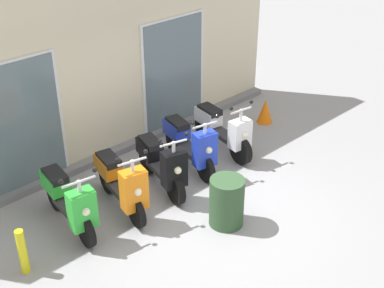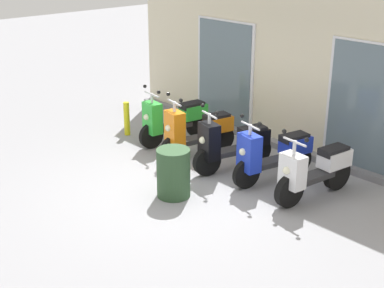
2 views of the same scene
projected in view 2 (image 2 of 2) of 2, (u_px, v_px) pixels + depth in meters
name	position (u px, v px, depth m)	size (l,w,h in m)	color
ground_plane	(184.00, 188.00, 8.94)	(40.00, 40.00, 0.00)	#939399
storefront_facade	(295.00, 59.00, 10.08)	(8.39, 0.50, 3.59)	beige
scooter_green	(174.00, 119.00, 10.71)	(0.60, 1.60, 1.21)	black
scooter_orange	(197.00, 131.00, 10.02)	(0.65, 1.56, 1.26)	black
scooter_black	(232.00, 145.00, 9.47)	(0.70, 1.55, 1.23)	black
scooter_blue	(273.00, 154.00, 9.01)	(0.68, 1.59, 1.21)	black
scooter_white	(315.00, 171.00, 8.45)	(0.57, 1.60, 1.19)	black
curb_bollard	(127.00, 119.00, 11.18)	(0.12, 0.12, 0.70)	yellow
trash_bin	(173.00, 173.00, 8.54)	(0.53, 0.53, 0.79)	#2D4C2D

